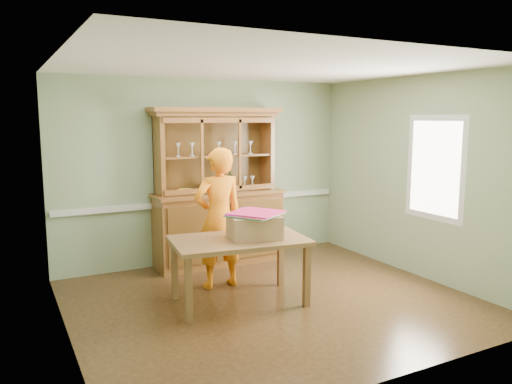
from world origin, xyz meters
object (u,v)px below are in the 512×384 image
cardboard_box (254,227)px  china_hutch (218,210)px  dining_table (239,246)px  person (219,218)px

cardboard_box → china_hutch: bearing=81.3°
dining_table → person: (0.02, 0.64, 0.21)m
china_hutch → dining_table: china_hutch is taller
china_hutch → person: bearing=-112.7°
cardboard_box → person: size_ratio=0.32×
china_hutch → person: 1.04m
china_hutch → dining_table: size_ratio=1.40×
china_hutch → cardboard_box: china_hutch is taller
dining_table → cardboard_box: cardboard_box is taller
cardboard_box → person: (-0.15, 0.69, -0.01)m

